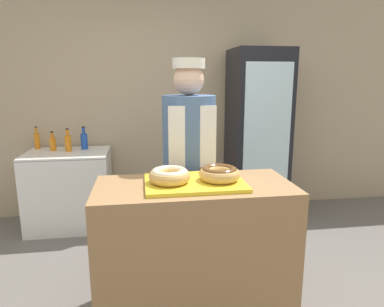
{
  "coord_description": "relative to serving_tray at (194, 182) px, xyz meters",
  "views": [
    {
      "loc": [
        -0.33,
        -2.07,
        1.63
      ],
      "look_at": [
        0.0,
        0.1,
        1.15
      ],
      "focal_mm": 32.0,
      "sensor_mm": 36.0,
      "label": 1
    }
  ],
  "objects": [
    {
      "name": "wall_back",
      "position": [
        0.0,
        2.13,
        0.36
      ],
      "size": [
        8.0,
        0.06,
        2.7
      ],
      "color": "tan",
      "rests_on": "ground_plane"
    },
    {
      "name": "display_counter",
      "position": [
        0.0,
        0.0,
        -0.5
      ],
      "size": [
        1.27,
        0.59,
        0.97
      ],
      "color": "#997047",
      "rests_on": "ground_plane"
    },
    {
      "name": "serving_tray",
      "position": [
        0.0,
        0.0,
        0.0
      ],
      "size": [
        0.62,
        0.46,
        0.02
      ],
      "color": "yellow",
      "rests_on": "display_counter"
    },
    {
      "name": "donut_light_glaze",
      "position": [
        -0.16,
        -0.01,
        0.06
      ],
      "size": [
        0.26,
        0.26,
        0.09
      ],
      "color": "tan",
      "rests_on": "serving_tray"
    },
    {
      "name": "donut_chocolate_glaze",
      "position": [
        0.16,
        -0.01,
        0.06
      ],
      "size": [
        0.26,
        0.26,
        0.09
      ],
      "color": "tan",
      "rests_on": "serving_tray"
    },
    {
      "name": "brownie_back_left",
      "position": [
        -0.11,
        0.16,
        0.03
      ],
      "size": [
        0.08,
        0.08,
        0.03
      ],
      "color": "black",
      "rests_on": "serving_tray"
    },
    {
      "name": "brownie_back_right",
      "position": [
        0.11,
        0.16,
        0.03
      ],
      "size": [
        0.08,
        0.08,
        0.03
      ],
      "color": "black",
      "rests_on": "serving_tray"
    },
    {
      "name": "baker_person",
      "position": [
        0.04,
        0.55,
        -0.05
      ],
      "size": [
        0.41,
        0.41,
        1.78
      ],
      "color": "#4C4C51",
      "rests_on": "ground_plane"
    },
    {
      "name": "beverage_fridge",
      "position": [
        1.02,
        1.74,
        -0.0
      ],
      "size": [
        0.63,
        0.63,
        1.97
      ],
      "color": "black",
      "rests_on": "ground_plane"
    },
    {
      "name": "chest_freezer",
      "position": [
        -1.13,
        1.74,
        -0.56
      ],
      "size": [
        0.88,
        0.65,
        0.85
      ],
      "color": "white",
      "rests_on": "ground_plane"
    },
    {
      "name": "bottle_blue",
      "position": [
        -0.97,
        1.88,
        -0.03
      ],
      "size": [
        0.08,
        0.08,
        0.26
      ],
      "color": "#1E4CB2",
      "rests_on": "chest_freezer"
    },
    {
      "name": "bottle_orange",
      "position": [
        -1.3,
        1.85,
        -0.05
      ],
      "size": [
        0.07,
        0.07,
        0.22
      ],
      "color": "orange",
      "rests_on": "chest_freezer"
    },
    {
      "name": "bottle_orange_b",
      "position": [
        -1.5,
        1.98,
        -0.03
      ],
      "size": [
        0.06,
        0.06,
        0.25
      ],
      "color": "orange",
      "rests_on": "chest_freezer"
    },
    {
      "name": "bottle_orange_b_b",
      "position": [
        -1.12,
        1.79,
        -0.03
      ],
      "size": [
        0.07,
        0.07,
        0.25
      ],
      "color": "orange",
      "rests_on": "chest_freezer"
    }
  ]
}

